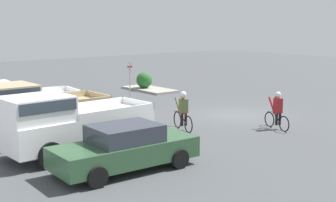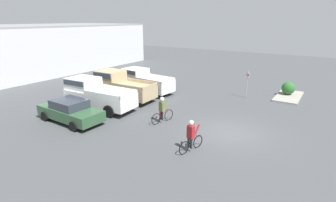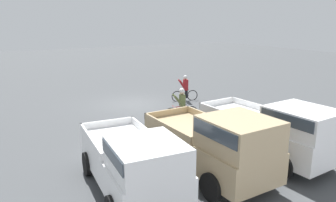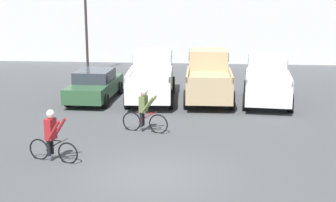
{
  "view_description": "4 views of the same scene",
  "coord_description": "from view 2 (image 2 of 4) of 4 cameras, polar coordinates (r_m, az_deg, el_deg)",
  "views": [
    {
      "loc": [
        -16.26,
        17.44,
        4.74
      ],
      "look_at": [
        0.05,
        4.45,
        1.2
      ],
      "focal_mm": 50.0,
      "sensor_mm": 36.0,
      "label": 1
    },
    {
      "loc": [
        -14.15,
        -4.73,
        6.52
      ],
      "look_at": [
        0.05,
        4.45,
        1.2
      ],
      "focal_mm": 28.0,
      "sensor_mm": 36.0,
      "label": 2
    },
    {
      "loc": [
        8.02,
        18.17,
        5.25
      ],
      "look_at": [
        0.05,
        4.45,
        1.2
      ],
      "focal_mm": 35.0,
      "sensor_mm": 36.0,
      "label": 3
    },
    {
      "loc": [
        1.6,
        -12.78,
        5.26
      ],
      "look_at": [
        0.05,
        4.45,
        1.2
      ],
      "focal_mm": 50.0,
      "sensor_mm": 36.0,
      "label": 4
    }
  ],
  "objects": [
    {
      "name": "ground_plane",
      "position": [
        16.29,
        13.26,
        -6.63
      ],
      "size": [
        80.0,
        80.0,
        0.0
      ],
      "primitive_type": "plane",
      "color": "#424447"
    },
    {
      "name": "sedan_0",
      "position": [
        18.36,
        -20.52,
        -2.0
      ],
      "size": [
        2.12,
        4.79,
        1.5
      ],
      "color": "#2D5133",
      "rests_on": "ground_plane"
    },
    {
      "name": "pickup_truck_0",
      "position": [
        20.35,
        -15.54,
        1.6
      ],
      "size": [
        2.49,
        5.61,
        2.26
      ],
      "color": "white",
      "rests_on": "ground_plane"
    },
    {
      "name": "pickup_truck_1",
      "position": [
        22.29,
        -10.34,
        3.4
      ],
      "size": [
        2.4,
        5.25,
        2.35
      ],
      "color": "tan",
      "rests_on": "ground_plane"
    },
    {
      "name": "pickup_truck_2",
      "position": [
        24.24,
        -5.28,
        4.46
      ],
      "size": [
        2.55,
        5.14,
        2.1
      ],
      "color": "white",
      "rests_on": "ground_plane"
    },
    {
      "name": "cyclist_0",
      "position": [
        17.04,
        -1.26,
        -1.78
      ],
      "size": [
        1.82,
        0.58,
        1.76
      ],
      "color": "black",
      "rests_on": "ground_plane"
    },
    {
      "name": "cyclist_1",
      "position": [
        13.47,
        5.06,
        -7.49
      ],
      "size": [
        1.73,
        0.57,
        1.71
      ],
      "color": "black",
      "rests_on": "ground_plane"
    },
    {
      "name": "fire_lane_sign",
      "position": [
        23.25,
        16.86,
        4.0
      ],
      "size": [
        0.16,
        0.28,
        2.32
      ],
      "color": "#9E9EA3",
      "rests_on": "ground_plane"
    },
    {
      "name": "curb_island",
      "position": [
        25.03,
        24.75,
        0.9
      ],
      "size": [
        4.23,
        1.94,
        0.15
      ],
      "primitive_type": "cube",
      "color": "gray",
      "rests_on": "ground_plane"
    },
    {
      "name": "shrub",
      "position": [
        25.28,
        24.71,
        2.56
      ],
      "size": [
        1.12,
        1.12,
        1.12
      ],
      "color": "#286028",
      "rests_on": "curb_island"
    }
  ]
}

